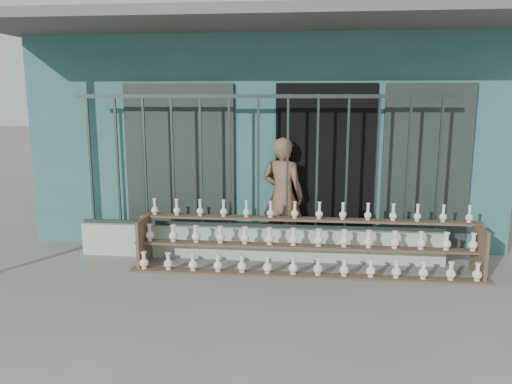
# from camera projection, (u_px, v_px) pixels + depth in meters

# --- Properties ---
(ground) EXTENTS (60.00, 60.00, 0.00)m
(ground) POSITION_uv_depth(u_px,v_px,m) (247.00, 295.00, 5.68)
(ground) COLOR slate
(workshop_building) EXTENTS (7.40, 6.60, 3.21)m
(workshop_building) POSITION_uv_depth(u_px,v_px,m) (274.00, 128.00, 9.50)
(workshop_building) COLOR #2E615C
(workshop_building) RESTS_ON ground
(parapet_wall) EXTENTS (5.00, 0.20, 0.45)m
(parapet_wall) POSITION_uv_depth(u_px,v_px,m) (258.00, 243.00, 6.90)
(parapet_wall) COLOR #A9C5AA
(parapet_wall) RESTS_ON ground
(security_fence) EXTENTS (5.00, 0.04, 1.80)m
(security_fence) POSITION_uv_depth(u_px,v_px,m) (258.00, 162.00, 6.69)
(security_fence) COLOR #283330
(security_fence) RESTS_ON parapet_wall
(shelf_rack) EXTENTS (4.50, 0.68, 0.85)m
(shelf_rack) POSITION_uv_depth(u_px,v_px,m) (306.00, 243.00, 6.40)
(shelf_rack) COLOR brown
(shelf_rack) RESTS_ON ground
(elderly_woman) EXTENTS (0.71, 0.58, 1.67)m
(elderly_woman) POSITION_uv_depth(u_px,v_px,m) (283.00, 196.00, 7.08)
(elderly_woman) COLOR brown
(elderly_woman) RESTS_ON ground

